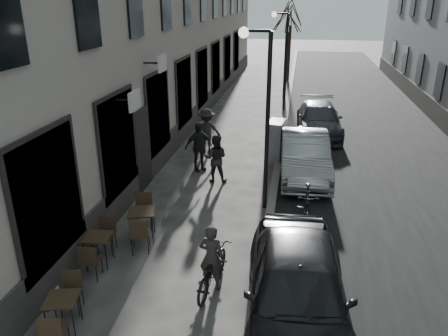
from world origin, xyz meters
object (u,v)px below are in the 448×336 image
(tree_near, at_px, (288,18))
(bicycle, at_px, (212,269))
(bistro_set_c, at_px, (142,222))
(pedestrian_mid, at_px, (207,131))
(streetlamp_near, at_px, (262,102))
(car_near, at_px, (297,289))
(sign_board, at_px, (45,284))
(car_mid, at_px, (305,155))
(utility_cabinet, at_px, (276,141))
(bistro_set_b, at_px, (99,247))
(pedestrian_near, at_px, (216,158))
(moped, at_px, (307,209))
(car_far, at_px, (319,119))
(streetlamp_far, at_px, (283,51))
(pedestrian_far, at_px, (199,147))
(bistro_set_a, at_px, (63,311))
(tree_far, at_px, (291,14))

(tree_near, xyz_separation_m, bicycle, (-0.68, -19.00, -4.20))
(bistro_set_c, xyz_separation_m, pedestrian_mid, (0.23, 6.83, 0.40))
(streetlamp_near, distance_m, car_near, 5.51)
(tree_near, height_order, sign_board, tree_near)
(car_mid, bearing_deg, utility_cabinet, 125.07)
(bistro_set_b, distance_m, car_near, 4.72)
(bicycle, relative_size, pedestrian_near, 1.08)
(car_near, xyz_separation_m, car_mid, (0.12, 7.54, -0.07))
(car_near, distance_m, car_mid, 7.54)
(bistro_set_b, height_order, car_mid, car_mid)
(bistro_set_b, height_order, pedestrian_mid, pedestrian_mid)
(bistro_set_b, height_order, bicycle, bicycle)
(sign_board, xyz_separation_m, pedestrian_near, (2.22, 6.75, 0.38))
(pedestrian_mid, distance_m, moped, 6.76)
(pedestrian_mid, height_order, car_mid, pedestrian_mid)
(tree_near, bearing_deg, car_far, -75.64)
(bicycle, height_order, car_far, car_far)
(bistro_set_c, xyz_separation_m, pedestrian_near, (1.13, 4.04, 0.32))
(streetlamp_near, height_order, utility_cabinet, streetlamp_near)
(streetlamp_far, height_order, tree_near, tree_near)
(utility_cabinet, height_order, car_mid, utility_cabinet)
(pedestrian_far, relative_size, car_far, 0.38)
(streetlamp_near, bearing_deg, pedestrian_near, 133.42)
(pedestrian_near, relative_size, car_mid, 0.36)
(bistro_set_a, distance_m, bicycle, 2.99)
(bicycle, bearing_deg, streetlamp_near, -91.24)
(tree_near, bearing_deg, streetlamp_near, -90.28)
(streetlamp_near, distance_m, bistro_set_a, 7.04)
(streetlamp_far, relative_size, car_near, 1.07)
(bistro_set_a, xyz_separation_m, bicycle, (2.45, 1.72, 0.03))
(bicycle, bearing_deg, pedestrian_far, -67.35)
(bistro_set_c, relative_size, moped, 0.88)
(car_mid, distance_m, car_far, 5.13)
(streetlamp_near, relative_size, bistro_set_b, 3.40)
(tree_far, distance_m, car_mid, 18.77)
(sign_board, distance_m, bicycle, 3.39)
(streetlamp_near, xyz_separation_m, bicycle, (-0.61, -4.00, -2.70))
(bistro_set_c, relative_size, car_far, 0.36)
(streetlamp_near, bearing_deg, tree_near, 89.72)
(sign_board, bearing_deg, moped, 38.52)
(car_mid, bearing_deg, tree_near, 92.30)
(bistro_set_b, xyz_separation_m, car_far, (5.28, 11.35, 0.23))
(tree_far, height_order, utility_cabinet, tree_far)
(pedestrian_mid, relative_size, car_near, 0.37)
(pedestrian_mid, bearing_deg, moped, 107.72)
(streetlamp_near, xyz_separation_m, bistro_set_a, (-3.06, -5.72, -2.73))
(bistro_set_b, xyz_separation_m, bistro_set_c, (0.61, 1.24, 0.04))
(streetlamp_near, bearing_deg, bistro_set_c, -139.80)
(pedestrian_far, bearing_deg, car_far, 13.38)
(bistro_set_b, height_order, sign_board, sign_board)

